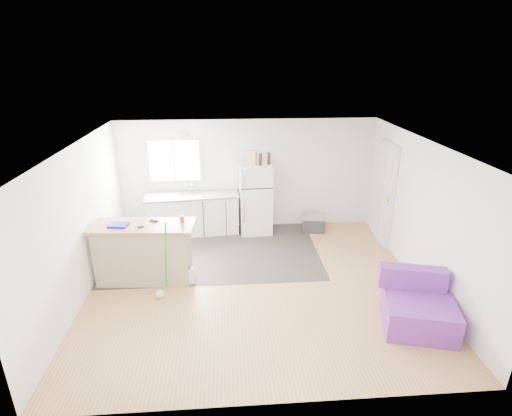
{
  "coord_description": "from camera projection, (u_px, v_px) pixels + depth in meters",
  "views": [
    {
      "loc": [
        -0.44,
        -5.85,
        3.68
      ],
      "look_at": [
        0.05,
        0.7,
        1.12
      ],
      "focal_mm": 28.0,
      "sensor_mm": 36.0,
      "label": 1
    }
  ],
  "objects": [
    {
      "name": "interior_door",
      "position": [
        384.0,
        194.0,
        8.06
      ],
      "size": [
        0.11,
        0.92,
        2.1
      ],
      "color": "white",
      "rests_on": "right_wall"
    },
    {
      "name": "window",
      "position": [
        174.0,
        161.0,
        8.44
      ],
      "size": [
        1.18,
        0.06,
        0.98
      ],
      "color": "white",
      "rests_on": "back_wall"
    },
    {
      "name": "cooler",
      "position": [
        313.0,
        223.0,
        8.76
      ],
      "size": [
        0.53,
        0.4,
        0.37
      ],
      "rotation": [
        0.0,
        0.0,
        -0.14
      ],
      "color": "#2F2F31",
      "rests_on": "floor"
    },
    {
      "name": "room",
      "position": [
        256.0,
        219.0,
        6.37
      ],
      "size": [
        5.51,
        5.01,
        2.41
      ],
      "color": "#B1774A",
      "rests_on": "ground"
    },
    {
      "name": "blue_tray",
      "position": [
        118.0,
        225.0,
        6.51
      ],
      "size": [
        0.33,
        0.27,
        0.04
      ],
      "primitive_type": "cube",
      "rotation": [
        0.0,
        0.0,
        -0.16
      ],
      "color": "#1419C0",
      "rests_on": "peninsula"
    },
    {
      "name": "peninsula",
      "position": [
        144.0,
        252.0,
        6.75
      ],
      "size": [
        1.73,
        0.76,
        1.04
      ],
      "rotation": [
        0.0,
        0.0,
        -0.07
      ],
      "color": "tan",
      "rests_on": "floor"
    },
    {
      "name": "kitchen_cabinets",
      "position": [
        193.0,
        214.0,
        8.59
      ],
      "size": [
        2.02,
        0.8,
        1.15
      ],
      "rotation": [
        0.0,
        0.0,
        0.1
      ],
      "color": "white",
      "rests_on": "floor"
    },
    {
      "name": "cleaner_jug",
      "position": [
        189.0,
        276.0,
        6.78
      ],
      "size": [
        0.17,
        0.14,
        0.34
      ],
      "rotation": [
        0.0,
        0.0,
        0.25
      ],
      "color": "white",
      "rests_on": "floor"
    },
    {
      "name": "bottle_left",
      "position": [
        260.0,
        159.0,
        8.18
      ],
      "size": [
        0.08,
        0.08,
        0.25
      ],
      "primitive_type": "cylinder",
      "rotation": [
        0.0,
        0.0,
        -0.17
      ],
      "color": "#3C1D0A",
      "rests_on": "refrigerator"
    },
    {
      "name": "tool_b",
      "position": [
        141.0,
        227.0,
        6.47
      ],
      "size": [
        0.11,
        0.07,
        0.03
      ],
      "primitive_type": "cube",
      "rotation": [
        0.0,
        0.0,
        0.32
      ],
      "color": "black",
      "rests_on": "peninsula"
    },
    {
      "name": "ceiling_fixture",
      "position": [
        182.0,
        134.0,
        6.98
      ],
      "size": [
        0.3,
        0.3,
        0.07
      ],
      "primitive_type": "cylinder",
      "color": "white",
      "rests_on": "ceiling"
    },
    {
      "name": "vinyl_zone",
      "position": [
        215.0,
        251.0,
        7.91
      ],
      "size": [
        4.05,
        2.5,
        0.0
      ],
      "primitive_type": "cube",
      "color": "#302724",
      "rests_on": "floor"
    },
    {
      "name": "cardboard_box",
      "position": [
        252.0,
        158.0,
        8.21
      ],
      "size": [
        0.22,
        0.17,
        0.3
      ],
      "primitive_type": "cube",
      "rotation": [
        0.0,
        0.0,
        -0.37
      ],
      "color": "tan",
      "rests_on": "refrigerator"
    },
    {
      "name": "purple_seat",
      "position": [
        418.0,
        308.0,
        5.69
      ],
      "size": [
        1.15,
        1.12,
        0.78
      ],
      "rotation": [
        0.0,
        0.0,
        -0.26
      ],
      "color": "purple",
      "rests_on": "floor"
    },
    {
      "name": "mop",
      "position": [
        162.0,
        284.0,
        6.38
      ],
      "size": [
        0.28,
        0.37,
        1.34
      ],
      "rotation": [
        0.0,
        0.0,
        0.41
      ],
      "color": "green",
      "rests_on": "floor"
    },
    {
      "name": "tool_a",
      "position": [
        154.0,
        220.0,
        6.7
      ],
      "size": [
        0.15,
        0.1,
        0.03
      ],
      "primitive_type": "cube",
      "rotation": [
        0.0,
        0.0,
        -0.37
      ],
      "color": "black",
      "rests_on": "peninsula"
    },
    {
      "name": "red_cup",
      "position": [
        182.0,
        219.0,
        6.65
      ],
      "size": [
        0.1,
        0.1,
        0.12
      ],
      "primitive_type": "cylinder",
      "rotation": [
        0.0,
        0.0,
        -0.26
      ],
      "color": "red",
      "rests_on": "peninsula"
    },
    {
      "name": "bottle_right",
      "position": [
        269.0,
        158.0,
        8.26
      ],
      "size": [
        0.08,
        0.08,
        0.25
      ],
      "primitive_type": "cylinder",
      "rotation": [
        0.0,
        0.0,
        0.21
      ],
      "color": "#3C1D0A",
      "rests_on": "refrigerator"
    },
    {
      "name": "refrigerator",
      "position": [
        256.0,
        199.0,
        8.55
      ],
      "size": [
        0.69,
        0.65,
        1.51
      ],
      "rotation": [
        0.0,
        0.0,
        0.03
      ],
      "color": "white",
      "rests_on": "floor"
    }
  ]
}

